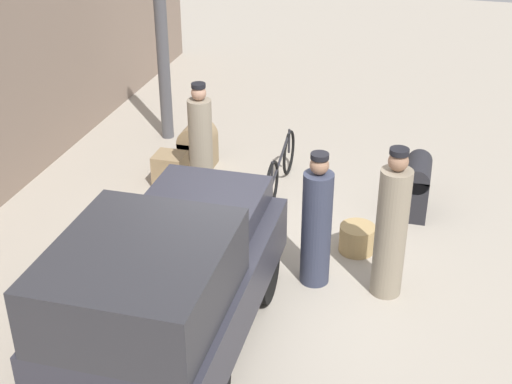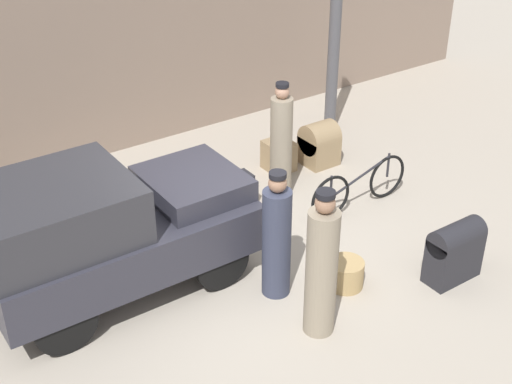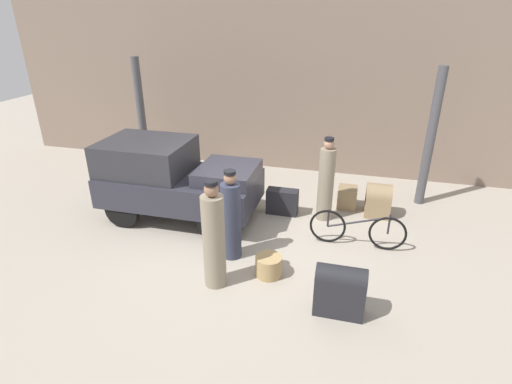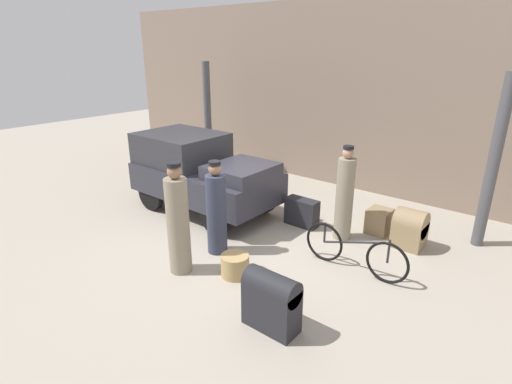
% 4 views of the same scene
% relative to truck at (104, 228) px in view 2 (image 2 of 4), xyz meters
% --- Properties ---
extents(ground_plane, '(30.00, 30.00, 0.00)m').
position_rel_truck_xyz_m(ground_plane, '(1.68, -0.59, -0.89)').
color(ground_plane, '#A89E8E').
extents(station_building_facade, '(16.00, 0.15, 4.50)m').
position_rel_truck_xyz_m(station_building_facade, '(1.68, 3.48, 1.36)').
color(station_building_facade, gray).
rests_on(station_building_facade, ground).
extents(canopy_pillar_right, '(0.20, 0.20, 3.05)m').
position_rel_truck_xyz_m(canopy_pillar_right, '(5.14, 2.02, 0.63)').
color(canopy_pillar_right, '#4C4C51').
rests_on(canopy_pillar_right, ground).
extents(truck, '(3.20, 1.60, 1.64)m').
position_rel_truck_xyz_m(truck, '(0.00, 0.00, 0.00)').
color(truck, black).
rests_on(truck, ground).
extents(bicycle, '(1.76, 0.04, 0.72)m').
position_rel_truck_xyz_m(bicycle, '(3.79, -0.26, -0.54)').
color(bicycle, black).
rests_on(bicycle, ground).
extents(wicker_basket, '(0.45, 0.45, 0.35)m').
position_rel_truck_xyz_m(wicker_basket, '(2.41, -1.56, -0.72)').
color(wicker_basket, tan).
rests_on(wicker_basket, ground).
extents(porter_lifting_near_truck, '(0.32, 0.32, 1.78)m').
position_rel_truck_xyz_m(porter_lifting_near_truck, '(3.08, 0.70, -0.07)').
color(porter_lifting_near_truck, gray).
rests_on(porter_lifting_near_truck, ground).
extents(porter_carrying_trunk, '(0.35, 0.35, 1.81)m').
position_rel_truck_xyz_m(porter_carrying_trunk, '(1.63, -2.00, -0.06)').
color(porter_carrying_trunk, gray).
rests_on(porter_carrying_trunk, ground).
extents(porter_with_bicycle, '(0.34, 0.34, 1.65)m').
position_rel_truck_xyz_m(porter_with_bicycle, '(1.64, -1.17, -0.13)').
color(porter_with_bicycle, '#33384C').
rests_on(porter_with_bicycle, ground).
extents(trunk_barrel_dark, '(0.52, 0.50, 0.71)m').
position_rel_truck_xyz_m(trunk_barrel_dark, '(4.18, 1.14, -0.54)').
color(trunk_barrel_dark, '#937A56').
rests_on(trunk_barrel_dark, ground).
extents(trunk_wicker_pale, '(0.42, 0.45, 0.48)m').
position_rel_truck_xyz_m(trunk_wicker_pale, '(3.53, 1.35, -0.66)').
color(trunk_wicker_pale, '#937A56').
rests_on(trunk_wicker_pale, ground).
extents(trunk_large_brown, '(0.67, 0.29, 0.55)m').
position_rel_truck_xyz_m(trunk_large_brown, '(2.18, 0.69, -0.62)').
color(trunk_large_brown, '#232328').
rests_on(trunk_large_brown, ground).
extents(suitcase_small_leather, '(0.72, 0.34, 0.79)m').
position_rel_truck_xyz_m(suitcase_small_leather, '(3.60, -2.20, -0.47)').
color(suitcase_small_leather, '#232328').
rests_on(suitcase_small_leather, ground).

